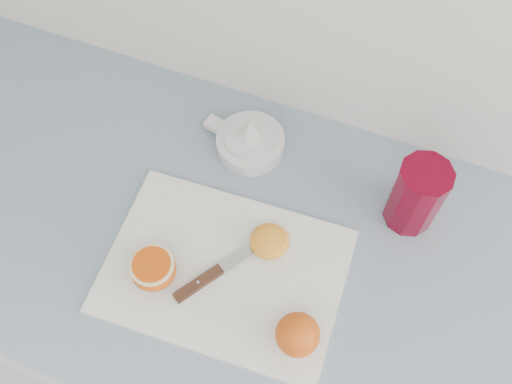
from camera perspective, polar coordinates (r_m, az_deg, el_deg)
counter at (r=1.39m, az=4.78°, el=-14.42°), size 2.36×0.64×0.89m
cutting_board at (r=0.96m, az=-3.15°, el=-7.90°), size 0.40×0.30×0.01m
whole_orange at (r=0.88m, az=4.19°, el=-14.03°), size 0.07×0.07×0.07m
half_orange at (r=0.94m, az=-10.22°, el=-7.62°), size 0.07×0.07×0.05m
squeezed_shell at (r=0.95m, az=1.36°, el=-4.93°), size 0.07×0.07×0.03m
paring_knife at (r=0.94m, az=-4.86°, el=-8.50°), size 0.12×0.18×0.01m
citrus_juicer at (r=1.06m, az=-0.63°, el=5.18°), size 0.16×0.13×0.09m
red_tumbler at (r=0.98m, az=15.68°, el=-0.49°), size 0.09×0.09×0.14m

